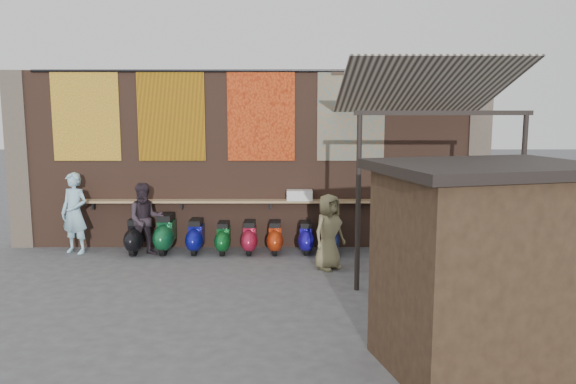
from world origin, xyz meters
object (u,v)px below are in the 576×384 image
object	(u,v)px
scooter_stool_1	(166,234)
diner_left	(75,213)
scooter_stool_4	(250,237)
market_stall	(482,273)
scooter_stool_3	(223,238)
scooter_stool_6	(306,238)
scooter_stool_7	(330,237)
shelf_box	(300,195)
scooter_stool_0	(136,236)
scooter_stool_2	(196,236)
scooter_stool_5	(275,237)
shopper_tan	(329,232)
diner_right	(145,220)
shopper_grey	(483,229)
shopper_navy	(462,236)

from	to	relation	value
scooter_stool_1	diner_left	size ratio (longest dim) A/B	0.50
scooter_stool_4	market_stall	bearing A→B (deg)	-60.37
scooter_stool_3	scooter_stool_6	distance (m)	1.81
scooter_stool_6	scooter_stool_7	distance (m)	0.54
scooter_stool_7	shelf_box	bearing A→B (deg)	153.04
scooter_stool_1	diner_left	distance (m)	2.03
scooter_stool_1	scooter_stool_4	xyz separation A→B (m)	(1.86, -0.06, -0.07)
shelf_box	scooter_stool_7	xyz separation A→B (m)	(0.67, -0.34, -0.87)
scooter_stool_0	scooter_stool_6	size ratio (longest dim) A/B	1.13
scooter_stool_2	scooter_stool_5	size ratio (longest dim) A/B	1.06
scooter_stool_2	diner_left	xyz separation A→B (m)	(-2.65, 0.01, 0.52)
scooter_stool_0	market_stall	distance (m)	7.98
scooter_stool_1	diner_left	world-z (taller)	diner_left
scooter_stool_1	market_stall	xyz separation A→B (m)	(5.02, -5.63, 0.78)
shopper_tan	diner_left	bearing A→B (deg)	126.22
scooter_stool_6	shopper_tan	distance (m)	1.40
scooter_stool_6	scooter_stool_1	bearing A→B (deg)	179.36
diner_left	diner_right	bearing A→B (deg)	10.95
scooter_stool_5	scooter_stool_7	distance (m)	1.21
scooter_stool_1	shopper_grey	distance (m)	6.64
shelf_box	scooter_stool_4	distance (m)	1.46
shelf_box	shopper_navy	world-z (taller)	shopper_navy
scooter_stool_2	shopper_grey	xyz separation A→B (m)	(5.70, -1.79, 0.54)
scooter_stool_5	shelf_box	bearing A→B (deg)	31.31
scooter_stool_3	shopper_tan	distance (m)	2.58
scooter_stool_0	market_stall	world-z (taller)	market_stall
scooter_stool_0	scooter_stool_4	bearing A→B (deg)	-0.03
scooter_stool_5	shopper_navy	bearing A→B (deg)	-27.52
scooter_stool_6	shopper_tan	world-z (taller)	shopper_tan
scooter_stool_0	scooter_stool_3	world-z (taller)	scooter_stool_0
scooter_stool_3	scooter_stool_4	xyz separation A→B (m)	(0.58, 0.01, 0.01)
scooter_stool_3	diner_right	bearing A→B (deg)	-173.18
scooter_stool_2	scooter_stool_7	world-z (taller)	scooter_stool_7
scooter_stool_3	diner_right	distance (m)	1.72
scooter_stool_4	shopper_navy	size ratio (longest dim) A/B	0.47
scooter_stool_1	diner_right	xyz separation A→B (m)	(-0.36, -0.27, 0.37)
scooter_stool_2	shopper_grey	distance (m)	6.00
scooter_stool_3	scooter_stool_7	world-z (taller)	scooter_stool_7
scooter_stool_2	scooter_stool_5	distance (m)	1.75
scooter_stool_2	shopper_grey	bearing A→B (deg)	-17.43
scooter_stool_1	scooter_stool_3	distance (m)	1.29
shelf_box	scooter_stool_1	world-z (taller)	shelf_box
scooter_stool_3	diner_left	distance (m)	3.30
shopper_grey	market_stall	size ratio (longest dim) A/B	0.76
scooter_stool_5	shopper_grey	world-z (taller)	shopper_grey
scooter_stool_5	scooter_stool_6	distance (m)	0.68
scooter_stool_2	scooter_stool_6	distance (m)	2.43
scooter_stool_6	diner_left	xyz separation A→B (m)	(-5.07, 0.01, 0.55)
scooter_stool_1	scooter_stool_5	distance (m)	2.42
diner_left	shopper_tan	world-z (taller)	diner_left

